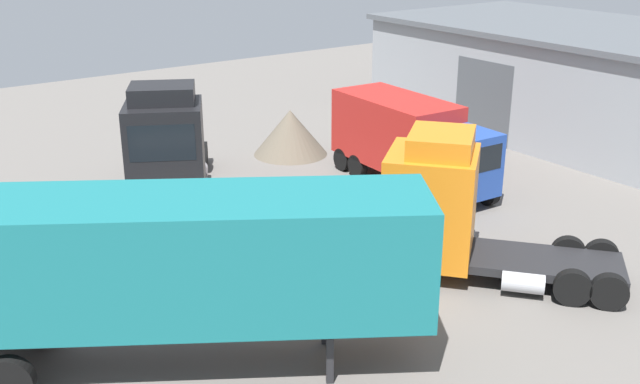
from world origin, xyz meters
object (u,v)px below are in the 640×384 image
gravel_pile (290,132)px  container_trailer_yellow (178,263)px  tractor_unit_black (167,150)px  traffic_cone (75,229)px  tractor_unit_orange (448,209)px  box_truck_blue (410,139)px

gravel_pile → container_trailer_yellow: bearing=-42.2°
tractor_unit_black → traffic_cone: tractor_unit_black is taller
tractor_unit_orange → gravel_pile: (-11.89, 2.67, -0.97)m
tractor_unit_orange → gravel_pile: 12.22m
tractor_unit_black → gravel_pile: tractor_unit_black is taller
traffic_cone → tractor_unit_black: bearing=100.5°
tractor_unit_orange → tractor_unit_black: size_ratio=0.92×
tractor_unit_black → box_truck_blue: (3.26, 8.16, -0.24)m
box_truck_blue → traffic_cone: 12.13m
tractor_unit_black → traffic_cone: 4.06m
gravel_pile → traffic_cone: size_ratio=5.68×
tractor_unit_black → gravel_pile: (-2.58, 6.73, -1.08)m
tractor_unit_black → gravel_pile: 7.29m
container_trailer_yellow → box_truck_blue: size_ratio=1.46×
container_trailer_yellow → box_truck_blue: container_trailer_yellow is taller
container_trailer_yellow → tractor_unit_black: (-9.31, 4.04, -0.54)m
container_trailer_yellow → gravel_pile: 16.12m
tractor_unit_orange → container_trailer_yellow: (-0.00, -8.11, 0.65)m
container_trailer_yellow → traffic_cone: size_ratio=18.83×
box_truck_blue → tractor_unit_orange: bearing=-31.4°
box_truck_blue → traffic_cone: size_ratio=12.89×
tractor_unit_black → box_truck_blue: size_ratio=1.00×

